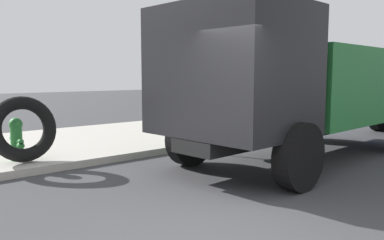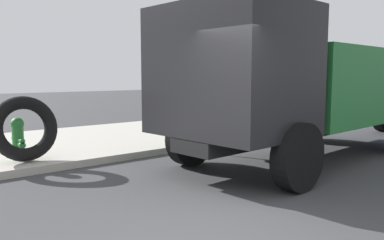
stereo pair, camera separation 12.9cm
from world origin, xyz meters
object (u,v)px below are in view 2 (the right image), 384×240
object	(u,v)px
stop_sign	(170,85)
fire_hydrant	(18,137)
loose_tire	(24,129)
dump_truck_green	(302,86)

from	to	relation	value
stop_sign	fire_hydrant	bearing A→B (deg)	173.71
fire_hydrant	loose_tire	distance (m)	0.32
loose_tire	dump_truck_green	bearing A→B (deg)	-31.43
fire_hydrant	stop_sign	distance (m)	3.65
fire_hydrant	stop_sign	xyz separation A→B (m)	(3.49, -0.38, 1.00)
fire_hydrant	stop_sign	size ratio (longest dim) A/B	0.41
fire_hydrant	dump_truck_green	world-z (taller)	dump_truck_green
fire_hydrant	stop_sign	bearing A→B (deg)	-6.29
stop_sign	dump_truck_green	world-z (taller)	dump_truck_green
loose_tire	stop_sign	xyz separation A→B (m)	(3.43, -0.15, 0.80)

